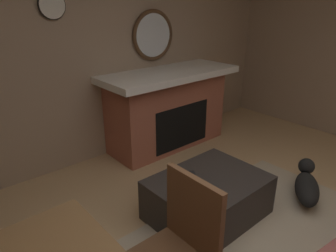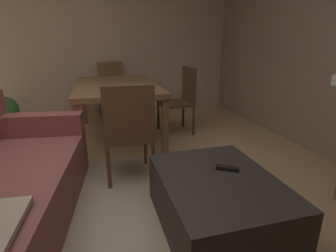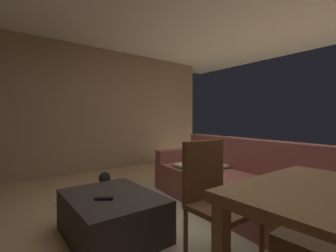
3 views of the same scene
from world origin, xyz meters
name	(u,v)px [view 1 (image 1 of 3)]	position (x,y,z in m)	size (l,w,h in m)	color
wall_back_fireplace_side	(72,52)	(0.00, -2.64, 1.32)	(6.82, 0.12, 2.64)	#9E846B
fireplace	(168,108)	(-1.08, -2.26, 0.52)	(1.82, 0.76, 1.03)	#9E5642
round_wall_mirror	(153,35)	(-1.08, -2.55, 1.43)	(0.64, 0.05, 0.64)	#4C331E
ottoman_coffee_table	(208,198)	(-0.34, -0.86, 0.20)	(1.00, 0.76, 0.39)	#2D2826
tv_remote	(193,176)	(-0.26, -0.97, 0.41)	(0.05, 0.16, 0.02)	black
dining_chair_west	(180,243)	(0.47, -0.36, 0.52)	(0.44, 0.44, 0.93)	brown
small_dog	(307,185)	(-1.25, -0.39, 0.18)	(0.58, 0.47, 0.31)	black
wall_clock	(52,5)	(0.19, -2.55, 1.81)	(0.28, 0.03, 0.28)	silver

